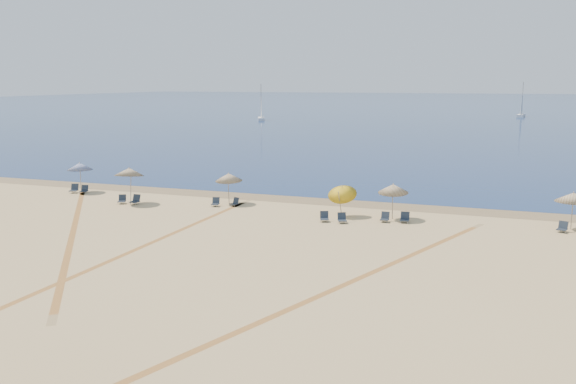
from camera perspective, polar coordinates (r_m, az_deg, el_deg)
name	(u,v)px	position (r m, az deg, el deg)	size (l,w,h in m)	color
ground	(111,321)	(23.31, -16.59, -11.76)	(160.00, 160.00, 0.00)	tan
ocean	(460,104)	(242.88, 16.13, 8.13)	(500.00, 500.00, 0.00)	#0C2151
wet_sand	(306,200)	(44.20, 1.69, -0.75)	(500.00, 500.00, 0.00)	olive
umbrella_0	(80,166)	(49.73, -19.30, 2.33)	(1.97, 1.97, 2.40)	gray
umbrella_1	(129,172)	(44.00, -14.95, 1.88)	(2.11, 2.15, 2.68)	gray
umbrella_2	(229,177)	(42.72, -5.70, 1.43)	(1.94, 1.97, 2.28)	gray
umbrella_3	(342,191)	(38.60, 5.18, 0.08)	(1.87, 1.93, 2.40)	gray
umbrella_4	(393,188)	(38.28, 10.04, 0.34)	(1.92, 1.97, 2.36)	gray
umbrella_5	(573,197)	(38.85, 25.65, -0.45)	(2.09, 2.09, 2.30)	gray
chair_0	(74,189)	(49.93, -19.78, 0.29)	(0.74, 0.80, 0.69)	#1B222D
chair_1	(84,190)	(49.47, -18.90, 0.22)	(0.66, 0.72, 0.63)	#1B222D
chair_2	(122,200)	(44.50, -15.59, -0.71)	(0.71, 0.76, 0.63)	#1B222D
chair_3	(135,200)	(43.99, -14.39, -0.74)	(0.60, 0.69, 0.69)	#1B222D
chair_4	(216,202)	(42.25, -6.94, -0.99)	(0.62, 0.68, 0.61)	#1B222D
chair_5	(235,202)	(42.19, -5.11, -0.98)	(0.67, 0.72, 0.59)	#1B222D
chair_6	(324,217)	(37.46, 3.50, -2.41)	(0.70, 0.75, 0.63)	#1B222D
chair_7	(342,218)	(37.19, 5.19, -2.53)	(0.72, 0.77, 0.63)	#1B222D
chair_8	(385,217)	(37.80, 9.25, -2.42)	(0.52, 0.61, 0.62)	#1B222D
chair_9	(405,218)	(37.82, 11.12, -2.45)	(0.58, 0.67, 0.66)	#1B222D
chair_10	(563,227)	(38.34, 24.78, -3.09)	(0.69, 0.74, 0.62)	#1B222D
sailboat_0	(261,109)	(135.15, -2.57, 7.92)	(3.33, 5.51, 8.04)	white
sailboat_2	(522,106)	(157.78, 21.46, 7.63)	(2.24, 5.80, 8.41)	white
tire_tracks	(169,253)	(31.32, -11.30, -5.73)	(55.67, 42.66, 0.00)	tan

